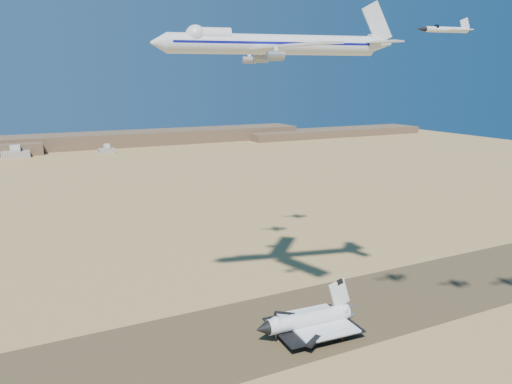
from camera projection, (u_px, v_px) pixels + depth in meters
name	position (u px, v px, depth m)	size (l,w,h in m)	color
ground	(247.00, 335.00, 174.21)	(1200.00, 1200.00, 0.00)	tan
runway	(247.00, 334.00, 174.20)	(600.00, 50.00, 0.06)	brown
ridgeline	(119.00, 141.00, 660.55)	(960.00, 90.00, 18.00)	brown
hangars	(12.00, 154.00, 561.79)	(200.50, 29.50, 30.00)	#BAB5A5
shuttle	(308.00, 321.00, 173.37)	(37.93, 24.45, 18.67)	white
carrier_747	(266.00, 44.00, 160.61)	(80.96, 60.93, 20.15)	silver
crew_a	(331.00, 333.00, 173.46)	(0.64, 0.42, 1.76)	#CA610B
crew_b	(346.00, 334.00, 173.01)	(0.78, 0.45, 1.61)	#CA610B
crew_c	(342.00, 339.00, 169.33)	(1.12, 0.57, 1.90)	#CA610B
chase_jet_a	(446.00, 29.00, 130.24)	(15.65, 8.86, 3.94)	silver
chase_jet_d	(255.00, 48.00, 204.18)	(15.80, 9.31, 4.05)	silver
chase_jet_e	(286.00, 46.00, 229.49)	(16.14, 9.52, 4.14)	silver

